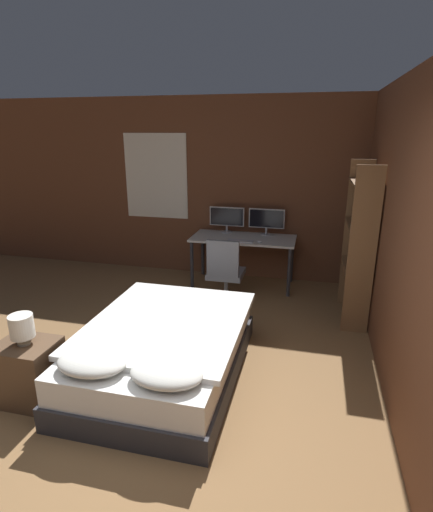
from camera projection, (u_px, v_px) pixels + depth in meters
ground_plane at (131, 482)px, 2.64m from camera, size 20.00×20.00×0.00m
wall_back at (242, 190)px, 6.00m from camera, size 12.00×0.08×2.70m
wall_side_right at (405, 243)px, 3.21m from camera, size 0.06×12.00×2.70m
bed at (164, 351)px, 3.71m from camera, size 1.40×1.96×0.59m
nightstand at (29, 372)px, 3.37m from camera, size 0.48×0.41×0.54m
bedside_lamp at (22, 327)px, 3.24m from camera, size 0.19×0.19×0.26m
desk at (243, 243)px, 5.81m from camera, size 1.49×0.68×0.73m
monitor_left at (227, 218)px, 6.00m from camera, size 0.53×0.16×0.39m
monitor_right at (267, 220)px, 5.87m from camera, size 0.53×0.16×0.39m
keyboard at (240, 241)px, 5.56m from camera, size 0.36×0.13×0.02m
computer_mouse at (260, 242)px, 5.50m from camera, size 0.07×0.05×0.04m
office_chair at (225, 280)px, 5.14m from camera, size 0.52×0.52×0.93m
bookshelf at (360, 237)px, 4.58m from camera, size 0.29×0.83×1.88m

